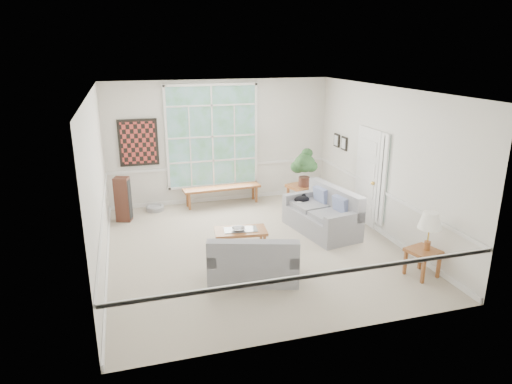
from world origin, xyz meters
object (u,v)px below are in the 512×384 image
loveseat_right (321,211)px  coffee_table (241,239)px  side_table (422,263)px  end_table (302,198)px  loveseat_front (254,257)px

loveseat_right → coffee_table: size_ratio=1.73×
side_table → end_table: bearing=101.0°
loveseat_right → loveseat_front: size_ratio=1.17×
loveseat_right → side_table: loveseat_right is taller
loveseat_front → coffee_table: 1.28m
loveseat_right → side_table: 2.44m
loveseat_front → end_table: bearing=72.7°
end_table → loveseat_front: bearing=-124.7°
coffee_table → side_table: 3.30m
loveseat_right → loveseat_front: loveseat_right is taller
end_table → loveseat_right: bearing=-95.2°
loveseat_right → loveseat_front: (-1.92, -1.58, -0.07)m
loveseat_front → end_table: size_ratio=2.40×
loveseat_front → side_table: (2.76, -0.70, -0.16)m
loveseat_front → coffee_table: bearing=103.0°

